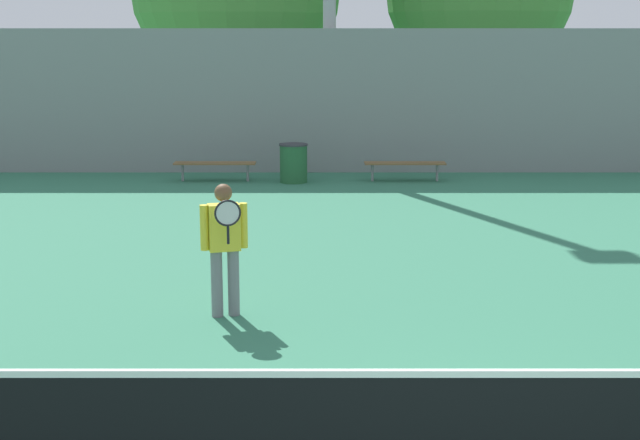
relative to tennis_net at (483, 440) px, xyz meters
name	(u,v)px	position (x,y,z in m)	size (l,w,h in m)	color
tennis_net	(483,440)	(0.00, 0.00, 0.00)	(12.13, 0.09, 1.07)	#195128
tennis_player	(224,242)	(-2.28, 4.52, 0.37)	(0.55, 0.47, 1.62)	slate
bench_courtside_near	(215,164)	(-3.59, 14.71, -0.14)	(1.90, 0.40, 0.44)	brown
bench_courtside_far	(405,164)	(0.83, 14.71, -0.14)	(1.88, 0.40, 0.44)	brown
trash_bin	(293,163)	(-1.76, 14.55, -0.09)	(0.66, 0.66, 0.89)	#235B33
back_fence	(367,101)	(0.00, 16.08, 1.21)	(33.47, 0.06, 3.50)	gray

